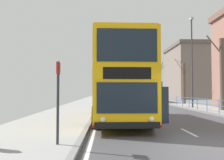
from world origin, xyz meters
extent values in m
cube|color=#46464B|center=(0.00, 0.00, -0.03)|extent=(8.40, 140.00, 0.06)
cube|color=silver|center=(0.00, 2.60, 0.00)|extent=(0.12, 2.00, 0.00)
cube|color=silver|center=(0.00, 7.40, 0.00)|extent=(0.12, 2.00, 0.00)
cube|color=silver|center=(0.00, 12.20, 0.00)|extent=(0.12, 2.00, 0.00)
cube|color=silver|center=(0.00, 17.00, 0.00)|extent=(0.12, 2.00, 0.00)
cube|color=silver|center=(0.00, 21.80, 0.00)|extent=(0.12, 2.00, 0.00)
cube|color=silver|center=(0.00, 26.60, 0.00)|extent=(0.12, 2.00, 0.00)
cube|color=silver|center=(0.00, 31.40, 0.00)|extent=(0.12, 2.00, 0.00)
cube|color=silver|center=(0.00, 36.20, 0.00)|extent=(0.12, 2.00, 0.00)
cube|color=silver|center=(0.00, 41.00, 0.00)|extent=(0.12, 2.00, 0.00)
cube|color=silver|center=(0.00, 45.80, 0.00)|extent=(0.12, 2.00, 0.00)
cube|color=silver|center=(0.00, 50.60, 0.00)|extent=(0.12, 2.00, 0.00)
cube|color=silver|center=(-3.95, 0.00, 0.00)|extent=(0.12, 133.00, 0.00)
cube|color=slate|center=(-4.30, 0.00, 0.07)|extent=(0.20, 140.00, 0.14)
cube|color=gray|center=(-6.40, 0.00, 0.07)|extent=(4.00, 140.00, 0.14)
cube|color=#F4B20F|center=(-2.76, 6.84, 1.26)|extent=(2.79, 10.69, 1.81)
cube|color=#F4B20F|center=(-2.76, 6.84, 2.40)|extent=(2.80, 10.74, 0.47)
cube|color=#F4B20F|center=(-2.76, 6.84, 3.46)|extent=(2.79, 10.69, 1.65)
cube|color=#D0970D|center=(-2.76, 6.84, 4.33)|extent=(2.70, 10.37, 0.08)
cube|color=#19232D|center=(-2.66, 1.50, 1.47)|extent=(2.28, 0.07, 1.16)
cube|color=black|center=(-2.66, 1.50, 2.40)|extent=(1.82, 0.06, 0.45)
cube|color=#19232D|center=(-2.66, 1.50, 3.46)|extent=(2.28, 0.07, 1.26)
cube|color=black|center=(-2.66, 1.50, 0.45)|extent=(2.47, 0.12, 0.24)
cube|color=#B2140F|center=(-2.76, 6.84, 0.41)|extent=(2.81, 10.74, 0.10)
cube|color=#19232D|center=(-1.45, 7.13, 1.51)|extent=(0.17, 8.30, 0.94)
cube|color=#19232D|center=(-1.45, 6.86, 3.54)|extent=(0.19, 9.58, 0.99)
cube|color=#19232D|center=(-4.07, 7.08, 1.51)|extent=(0.17, 8.30, 0.94)
cube|color=#19232D|center=(-4.07, 6.82, 3.54)|extent=(0.19, 9.58, 0.99)
sphere|color=white|center=(-1.75, 1.50, 0.67)|extent=(0.20, 0.20, 0.20)
sphere|color=white|center=(-3.57, 1.47, 0.67)|extent=(0.20, 0.20, 0.20)
cube|color=#19232D|center=(-1.10, 2.60, 1.13)|extent=(0.67, 0.50, 1.56)
cube|color=black|center=(-1.45, 2.89, 1.13)|extent=(0.12, 0.90, 1.56)
cylinder|color=black|center=(-1.45, 3.74, 0.52)|extent=(0.32, 1.05, 1.04)
cylinder|color=black|center=(-3.95, 3.70, 0.52)|extent=(0.32, 1.05, 1.04)
cylinder|color=black|center=(-1.57, 10.28, 0.52)|extent=(0.32, 1.05, 1.04)
cylinder|color=black|center=(-4.07, 10.24, 0.52)|extent=(0.32, 1.05, 1.04)
cube|color=navy|center=(2.69, 29.75, 1.65)|extent=(2.65, 9.67, 2.65)
cube|color=#19232D|center=(1.42, 29.73, 2.02)|extent=(0.13, 8.19, 1.27)
cube|color=#19232D|center=(3.96, 29.77, 2.02)|extent=(0.13, 8.19, 1.27)
cube|color=#19232D|center=(2.63, 34.58, 1.91)|extent=(2.17, 0.06, 1.59)
cylinder|color=black|center=(1.44, 32.55, 0.48)|extent=(0.29, 0.96, 0.96)
cylinder|color=black|center=(3.86, 32.58, 0.48)|extent=(0.29, 0.96, 0.96)
cylinder|color=black|center=(1.52, 26.71, 0.48)|extent=(0.29, 0.96, 0.96)
cylinder|color=black|center=(3.94, 26.75, 0.48)|extent=(0.29, 0.96, 0.96)
cylinder|color=#386BA8|center=(4.45, 9.45, 0.64)|extent=(0.05, 0.05, 0.99)
cylinder|color=#386BA8|center=(4.45, 11.54, 0.64)|extent=(0.05, 0.05, 0.99)
cylinder|color=#386BA8|center=(4.45, 13.62, 0.64)|extent=(0.05, 0.05, 0.99)
cylinder|color=#386BA8|center=(4.45, 15.71, 0.64)|extent=(0.05, 0.05, 0.99)
cylinder|color=#386BA8|center=(4.45, 17.80, 0.64)|extent=(0.05, 0.05, 0.99)
cylinder|color=#386BA8|center=(4.45, 19.88, 0.64)|extent=(0.05, 0.05, 0.99)
cylinder|color=#2D2D33|center=(-4.89, -0.28, 1.38)|extent=(0.08, 0.08, 2.48)
cube|color=red|center=(-4.89, -0.26, 2.42)|extent=(0.04, 0.44, 0.36)
cylinder|color=#38383D|center=(4.83, 15.85, 4.39)|extent=(0.14, 0.14, 8.49)
cube|color=#B2B2AD|center=(4.83, 15.85, 8.75)|extent=(0.28, 0.60, 0.20)
cylinder|color=brown|center=(6.31, 12.81, 3.16)|extent=(0.40, 0.40, 6.04)
cylinder|color=brown|center=(5.73, 12.94, 5.65)|extent=(1.26, 0.39, 1.72)
cylinder|color=brown|center=(6.56, 13.46, 4.77)|extent=(0.59, 1.37, 0.94)
cylinder|color=brown|center=(6.79, 13.48, 4.90)|extent=(1.06, 1.44, 1.20)
cylinder|color=#423328|center=(5.81, 35.01, 3.17)|extent=(0.30, 0.30, 6.05)
cylinder|color=#423328|center=(5.06, 34.68, 5.71)|extent=(1.55, 0.75, 0.88)
cylinder|color=#423328|center=(4.92, 35.37, 4.35)|extent=(1.83, 0.81, 1.38)
cylinder|color=#423328|center=(5.40, 35.17, 5.61)|extent=(0.89, 0.41, 0.95)
cylinder|color=#423328|center=(5.96, 35.67, 6.03)|extent=(0.43, 1.43, 1.12)
cylinder|color=#423328|center=(6.29, 35.04, 5.64)|extent=(1.02, 0.15, 1.19)
cylinder|color=#423328|center=(5.98, 34.53, 5.67)|extent=(0.49, 1.07, 1.87)
cylinder|color=#423328|center=(5.78, 35.99, 5.10)|extent=(0.15, 2.02, 1.22)
cylinder|color=brown|center=(6.49, 23.67, 2.72)|extent=(0.39, 0.39, 5.17)
cylinder|color=brown|center=(6.78, 23.26, 4.35)|extent=(0.66, 0.90, 1.34)
cylinder|color=brown|center=(6.18, 23.24, 4.54)|extent=(0.72, 0.94, 1.81)
cylinder|color=brown|center=(6.30, 24.47, 5.40)|extent=(0.47, 1.66, 1.13)
cylinder|color=brown|center=(6.04, 24.07, 5.04)|extent=(0.99, 0.88, 1.87)
cylinder|color=brown|center=(6.55, 24.16, 3.80)|extent=(0.21, 1.04, 1.03)
cube|color=slate|center=(17.90, 46.93, 5.57)|extent=(13.57, 13.75, 11.15)
cube|color=#5F534B|center=(17.90, 46.93, 11.50)|extent=(14.11, 14.30, 0.70)
camera|label=1|loc=(-3.44, -7.74, 1.73)|focal=39.71mm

